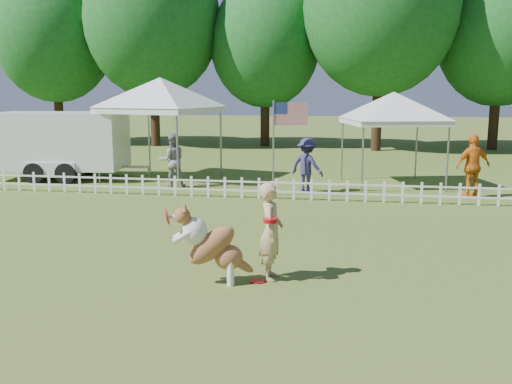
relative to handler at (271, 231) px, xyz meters
The scene contains 17 objects.
ground 1.01m from the handler, behind, with size 120.00×120.00×0.00m, color #43621E.
picket_fence 6.96m from the handler, 94.98° to the left, with size 22.00×0.08×0.60m, color silver, non-canonical shape.
handler is the anchor object (origin of this frame).
dog 0.98m from the handler, 154.94° to the right, with size 1.24×0.41×1.28m, color brown, non-canonical shape.
frisbee_on_turf 0.83m from the handler, 135.33° to the right, with size 0.26×0.26×0.02m, color red.
canopy_tent_left 11.26m from the handler, 117.97° to the left, with size 3.31×3.31×3.42m, color white, non-canonical shape.
canopy_tent_right 10.22m from the handler, 75.83° to the left, with size 2.85×2.85×2.95m, color white, non-canonical shape.
cargo_trailer 12.92m from the handler, 132.80° to the left, with size 5.37×2.36×2.36m, color white, non-canonical shape.
flag_pole 7.54m from the handler, 97.79° to the left, with size 1.07×0.11×2.78m, color gray, non-canonical shape.
spectator_a 9.47m from the handler, 117.69° to the left, with size 0.84×0.65×1.73m, color gray.
spectator_b 8.11m from the handler, 90.59° to the left, with size 1.07×0.62×1.66m, color navy.
spectator_c 9.36m from the handler, 60.04° to the left, with size 1.08×0.45×1.84m, color orange.
tree_far_left 27.31m from the handler, 125.45° to the left, with size 6.60×6.60×11.00m, color #164D1A, non-canonical shape.
tree_left 24.04m from the handler, 114.15° to the left, with size 7.40×7.40×12.00m, color #164D1A, non-canonical shape.
tree_center_left 23.07m from the handler, 99.13° to the left, with size 6.00×6.00×9.80m, color #164D1A, non-canonical shape.
tree_center_right 21.76m from the handler, 83.46° to the left, with size 7.60×7.60×12.60m, color #164D1A, non-canonical shape.
tree_right 24.33m from the handler, 69.46° to the left, with size 6.20×6.20×10.40m, color #164D1A, non-canonical shape.
Camera 1 is at (1.89, -8.84, 3.07)m, focal length 40.00 mm.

